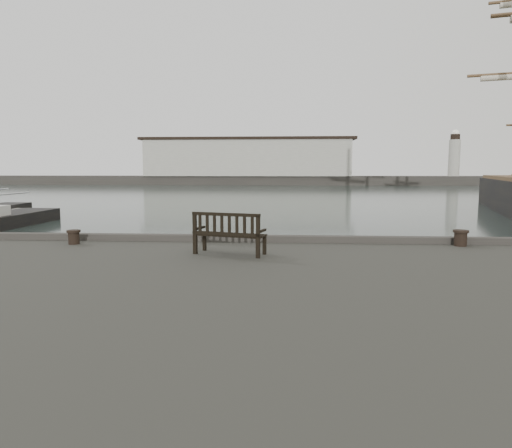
# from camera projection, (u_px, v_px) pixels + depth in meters

# --- Properties ---
(ground) EXTENTS (400.00, 400.00, 0.00)m
(ground) POSITION_uv_depth(u_px,v_px,m) (253.00, 295.00, 13.07)
(ground) COLOR black
(ground) RESTS_ON ground
(breakwater) EXTENTS (140.00, 9.50, 12.20)m
(breakwater) POSITION_uv_depth(u_px,v_px,m) (263.00, 166.00, 103.98)
(breakwater) COLOR #383530
(breakwater) RESTS_ON ground
(bench) EXTENTS (1.79, 1.02, 0.97)m
(bench) POSITION_uv_depth(u_px,v_px,m) (229.00, 241.00, 10.80)
(bench) COLOR black
(bench) RESTS_ON quay
(bollard_left) EXTENTS (0.44, 0.44, 0.38)m
(bollard_left) POSITION_uv_depth(u_px,v_px,m) (74.00, 237.00, 12.30)
(bollard_left) COLOR black
(bollard_left) RESTS_ON quay
(bollard_right) EXTENTS (0.46, 0.46, 0.42)m
(bollard_right) POSITION_uv_depth(u_px,v_px,m) (461.00, 238.00, 11.99)
(bollard_right) COLOR black
(bollard_right) RESTS_ON quay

